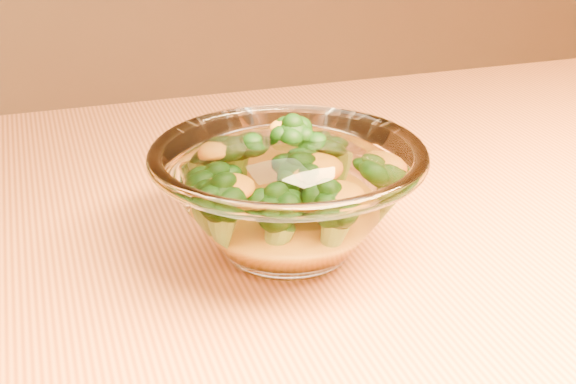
{
  "coord_description": "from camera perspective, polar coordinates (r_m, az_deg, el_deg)",
  "views": [
    {
      "loc": [
        -0.19,
        -0.46,
        1.03
      ],
      "look_at": [
        -0.03,
        0.02,
        0.8
      ],
      "focal_mm": 50.0,
      "sensor_mm": 36.0,
      "label": 1
    }
  ],
  "objects": [
    {
      "name": "table",
      "position": [
        0.63,
        3.31,
        -12.64
      ],
      "size": [
        1.2,
        0.8,
        0.75
      ],
      "color": "#C56F3B",
      "rests_on": "ground"
    },
    {
      "name": "cheese_sauce",
      "position": [
        0.57,
        0.0,
        -2.03
      ],
      "size": [
        0.1,
        0.1,
        0.03
      ],
      "primitive_type": "ellipsoid",
      "color": "orange",
      "rests_on": "glass_bowl"
    },
    {
      "name": "glass_bowl",
      "position": [
        0.56,
        0.0,
        -0.39
      ],
      "size": [
        0.19,
        0.19,
        0.09
      ],
      "color": "white",
      "rests_on": "table"
    },
    {
      "name": "broccoli_heap",
      "position": [
        0.56,
        -0.4,
        0.79
      ],
      "size": [
        0.14,
        0.12,
        0.07
      ],
      "color": "black",
      "rests_on": "cheese_sauce"
    }
  ]
}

